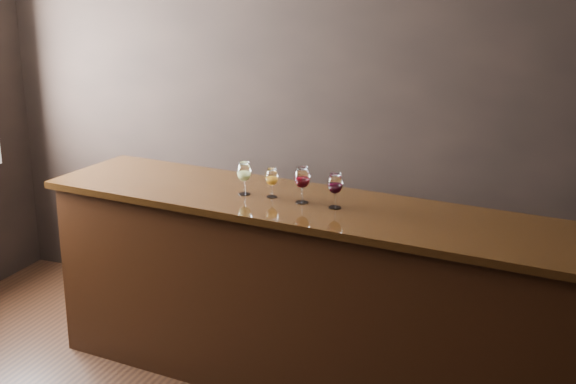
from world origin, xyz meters
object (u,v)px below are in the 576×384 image
at_px(glass_amber, 272,178).
at_px(glass_red_b, 335,184).
at_px(bar_counter, 307,299).
at_px(glass_red_a, 302,179).
at_px(back_bar_shelf, 411,281).
at_px(glass_white, 244,173).

bearing_deg(glass_amber, glass_red_b, -8.18).
height_order(bar_counter, glass_amber, glass_amber).
bearing_deg(glass_red_a, glass_amber, 169.74).
relative_size(back_bar_shelf, glass_red_b, 11.11).
bearing_deg(glass_amber, back_bar_shelf, 50.99).
height_order(bar_counter, glass_red_a, glass_red_a).
height_order(back_bar_shelf, glass_amber, glass_amber).
bearing_deg(glass_red_b, bar_counter, 169.82).
relative_size(glass_red_a, glass_red_b, 1.05).
relative_size(glass_white, glass_amber, 1.13).
relative_size(bar_counter, back_bar_shelf, 1.42).
distance_m(glass_amber, glass_red_a, 0.21).
xyz_separation_m(glass_amber, glass_red_b, (0.40, -0.06, 0.02)).
xyz_separation_m(bar_counter, glass_white, (-0.40, 0.02, 0.73)).
bearing_deg(back_bar_shelf, glass_red_b, -106.41).
xyz_separation_m(glass_red_a, glass_red_b, (0.20, -0.02, -0.01)).
relative_size(back_bar_shelf, glass_white, 11.39).
bearing_deg(bar_counter, glass_amber, 179.71).
bearing_deg(glass_red_a, glass_red_b, -6.09).
bearing_deg(glass_red_b, glass_white, 174.96).
bearing_deg(back_bar_shelf, glass_white, -135.32).
height_order(glass_white, glass_red_a, glass_red_a).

